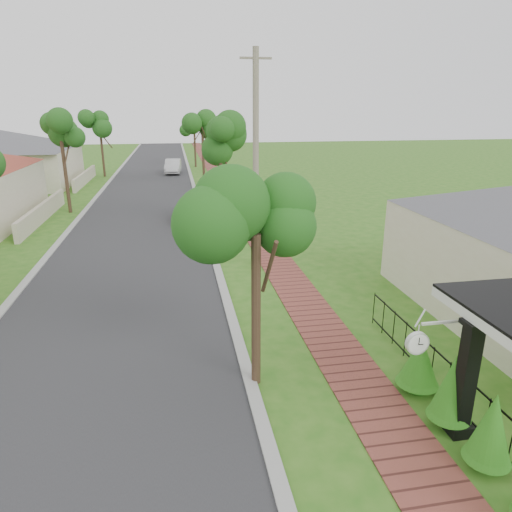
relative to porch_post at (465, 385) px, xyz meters
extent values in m
plane|color=#2B6518|center=(-4.55, 1.00, -1.12)|extent=(160.00, 160.00, 0.00)
cube|color=#28282B|center=(-7.55, 21.00, -1.12)|extent=(7.00, 120.00, 0.02)
cube|color=#9E9E99|center=(-3.90, 21.00, -1.12)|extent=(0.30, 120.00, 0.10)
cube|color=#9E9E99|center=(-11.20, 21.00, -1.12)|extent=(0.30, 120.00, 0.10)
cube|color=brown|center=(-1.30, 21.00, -1.12)|extent=(1.50, 120.00, 0.03)
cube|color=black|center=(0.00, 0.00, 0.14)|extent=(0.30, 0.30, 2.52)
cube|color=black|center=(0.00, 0.00, -1.00)|extent=(0.48, 0.48, 0.24)
cube|color=black|center=(0.00, 0.00, 1.34)|extent=(0.42, 0.42, 0.10)
cube|color=black|center=(0.35, 1.00, -0.17)|extent=(0.03, 8.00, 0.03)
cube|color=black|center=(0.35, 1.00, -0.97)|extent=(0.03, 8.00, 0.03)
cylinder|color=black|center=(0.35, -1.00, -0.62)|extent=(0.02, 0.02, 1.00)
cylinder|color=black|center=(0.35, -0.33, -0.62)|extent=(0.02, 0.02, 1.00)
cylinder|color=black|center=(0.35, 0.33, -0.62)|extent=(0.02, 0.02, 1.00)
cylinder|color=black|center=(0.35, 1.00, -0.62)|extent=(0.02, 0.02, 1.00)
cylinder|color=black|center=(0.35, 1.67, -0.62)|extent=(0.02, 0.02, 1.00)
cylinder|color=black|center=(0.35, 2.33, -0.62)|extent=(0.02, 0.02, 1.00)
cylinder|color=black|center=(0.35, 3.00, -0.62)|extent=(0.02, 0.02, 1.00)
cylinder|color=black|center=(0.35, 3.67, -0.62)|extent=(0.02, 0.02, 1.00)
cylinder|color=black|center=(0.35, 4.33, -0.62)|extent=(0.02, 0.02, 1.00)
cylinder|color=black|center=(0.35, 5.00, -0.62)|extent=(0.02, 0.02, 1.00)
cylinder|color=#382619|center=(-3.05, 17.00, 1.15)|extent=(0.22, 0.22, 4.55)
sphere|color=#134814|center=(-3.05, 17.00, 3.56)|extent=(1.70, 1.70, 1.70)
cylinder|color=#382619|center=(-3.05, 31.00, 1.33)|extent=(0.22, 0.22, 4.90)
sphere|color=#134814|center=(-3.05, 31.00, 3.92)|extent=(1.70, 1.70, 1.70)
cylinder|color=#382619|center=(-3.05, 45.00, 0.98)|extent=(0.22, 0.22, 4.20)
sphere|color=#134814|center=(-3.05, 45.00, 3.20)|extent=(1.70, 1.70, 1.70)
cylinder|color=#382619|center=(-12.05, 23.00, 1.33)|extent=(0.22, 0.22, 4.90)
sphere|color=#134814|center=(-12.05, 23.00, 3.92)|extent=(1.70, 1.70, 1.70)
cylinder|color=#382619|center=(-12.05, 39.00, 1.15)|extent=(0.22, 0.22, 4.55)
sphere|color=#134814|center=(-12.05, 39.00, 3.56)|extent=(1.70, 1.70, 1.70)
sphere|color=#135F13|center=(-0.10, -0.98, -0.78)|extent=(0.65, 0.65, 0.65)
cone|color=#135F13|center=(-0.10, -0.98, -0.15)|extent=(0.74, 0.74, 1.26)
sphere|color=#135F13|center=(-0.10, 0.23, -0.76)|extent=(0.69, 0.69, 0.69)
cone|color=#135F13|center=(-0.10, 0.23, -0.11)|extent=(0.78, 0.78, 1.31)
sphere|color=#135F13|center=(-0.10, 1.50, -0.82)|extent=(0.76, 0.76, 0.76)
cone|color=#135F13|center=(-0.10, 1.50, -0.27)|extent=(0.86, 0.86, 1.10)
cube|color=#BFB299|center=(-13.15, 21.00, -0.62)|extent=(0.25, 10.00, 1.00)
cube|color=beige|center=(-19.55, 35.00, 0.38)|extent=(11.00, 10.00, 3.00)
cube|color=#BFB299|center=(-13.15, 35.00, -0.62)|extent=(0.25, 10.00, 1.00)
imported|color=maroon|center=(-4.61, 19.29, -0.45)|extent=(1.63, 3.96, 1.34)
imported|color=silver|center=(-5.55, 40.06, -0.43)|extent=(1.74, 4.30, 1.39)
cylinder|color=#382619|center=(-3.75, 2.50, 0.73)|extent=(0.22, 0.22, 3.71)
sphere|color=#24611C|center=(-3.75, 2.50, 2.70)|extent=(1.85, 1.85, 1.85)
cylinder|color=gray|center=(-2.25, 11.00, 3.11)|extent=(0.24, 0.24, 8.46)
cube|color=gray|center=(-2.25, 11.00, 6.94)|extent=(1.20, 0.08, 0.08)
cube|color=white|center=(-0.46, 0.40, 1.21)|extent=(0.80, 0.05, 0.05)
cylinder|color=white|center=(-0.90, 0.40, 1.03)|extent=(0.02, 0.02, 0.34)
cylinder|color=white|center=(-0.90, 0.40, 0.80)|extent=(0.48, 0.10, 0.48)
cylinder|color=white|center=(-0.90, 0.34, 0.80)|extent=(0.41, 0.01, 0.41)
cylinder|color=white|center=(-0.90, 0.46, 0.80)|extent=(0.41, 0.01, 0.41)
cube|color=black|center=(-0.90, 0.33, 0.87)|extent=(0.01, 0.01, 0.16)
cube|color=black|center=(-0.85, 0.33, 0.80)|extent=(0.10, 0.01, 0.02)
camera|label=1|loc=(-5.42, -6.91, 5.22)|focal=32.00mm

